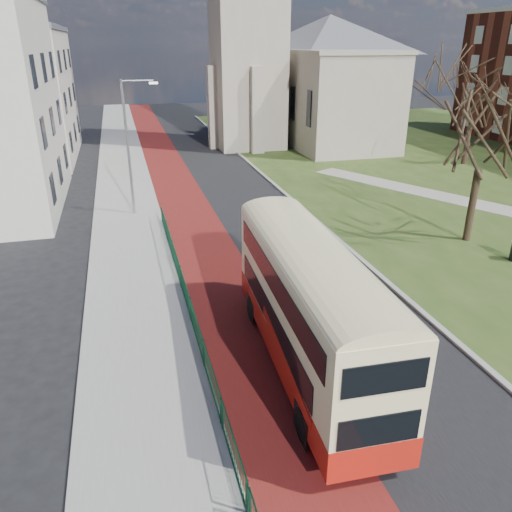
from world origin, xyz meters
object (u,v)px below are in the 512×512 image
object	(u,v)px
bus	(309,303)
winter_tree_near	(489,109)
streetlamp	(130,141)
winter_tree_far	(475,94)

from	to	relation	value
bus	winter_tree_near	bearing A→B (deg)	37.14
bus	streetlamp	bearing A→B (deg)	107.18
streetlamp	winter_tree_far	xyz separation A→B (m)	(28.92, 6.92, 1.40)
streetlamp	bus	size ratio (longest dim) A/B	0.77
winter_tree_near	bus	bearing A→B (deg)	-145.36
streetlamp	bus	xyz separation A→B (m)	(4.71, -17.97, -2.14)
streetlamp	winter_tree_far	world-z (taller)	winter_tree_far
bus	winter_tree_far	bearing A→B (deg)	48.30
streetlamp	bus	world-z (taller)	streetlamp
bus	winter_tree_near	world-z (taller)	winter_tree_near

